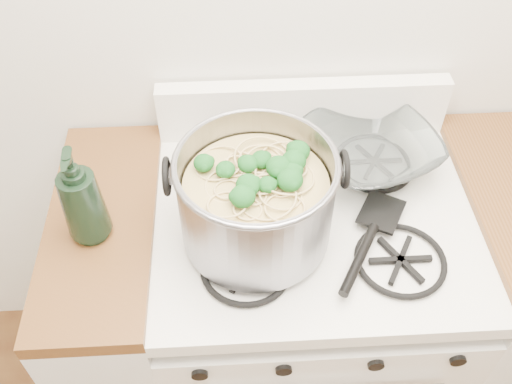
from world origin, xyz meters
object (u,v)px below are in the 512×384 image
gas_range (303,316)px  spatula (382,210)px  stock_pot (256,201)px  glass_bowl (369,155)px  bottle (80,196)px

gas_range → spatula: bearing=-7.4°
stock_pot → glass_bowl: stock_pot is taller
glass_bowl → bottle: bottle is taller
spatula → glass_bowl: glass_bowl is taller
spatula → glass_bowl: 0.18m
spatula → bottle: 0.68m
stock_pot → bottle: (-0.37, 0.02, 0.02)m
gas_range → spatula: spatula is taller
stock_pot → bottle: 0.37m
gas_range → stock_pot: 0.61m
glass_bowl → bottle: 0.71m
gas_range → stock_pot: size_ratio=2.48×
gas_range → spatula: 0.52m
stock_pot → glass_bowl: bearing=36.2°
glass_bowl → bottle: size_ratio=0.51×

